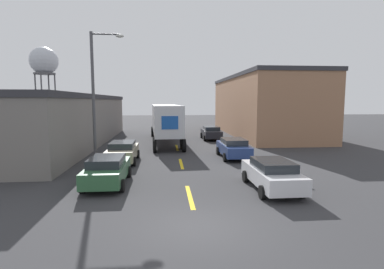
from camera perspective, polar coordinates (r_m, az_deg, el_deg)
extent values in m
plane|color=#333335|center=(10.58, 1.15, -17.28)|extent=(160.00, 160.00, 0.00)
cube|color=gold|center=(13.65, -0.42, -11.72)|extent=(0.20, 3.35, 0.01)
cube|color=gold|center=(20.44, -2.07, -5.57)|extent=(0.20, 3.35, 0.01)
cube|color=gold|center=(27.36, -2.88, -2.51)|extent=(0.20, 3.35, 0.01)
cube|color=slate|center=(31.56, -24.13, 2.17)|extent=(8.38, 27.31, 4.43)
cube|color=#333338|center=(31.50, -24.33, 6.55)|extent=(8.58, 27.51, 0.40)
cube|color=#9E7051|center=(39.09, 13.17, 5.12)|extent=(8.17, 22.08, 6.95)
cube|color=#333338|center=(39.19, 13.31, 10.50)|extent=(8.37, 22.28, 0.40)
cube|color=navy|center=(36.77, -5.70, 2.74)|extent=(2.46, 2.92, 2.72)
cube|color=silver|center=(29.45, -5.03, 3.04)|extent=(3.05, 11.33, 2.66)
cube|color=#194CA3|center=(23.86, -4.23, 2.25)|extent=(1.33, 0.10, 1.06)
cylinder|color=black|center=(37.31, -3.84, 0.71)|extent=(0.34, 1.11, 1.09)
cylinder|color=black|center=(37.19, -7.57, 0.65)|extent=(0.34, 1.11, 1.09)
cylinder|color=black|center=(36.20, -3.70, 0.54)|extent=(0.34, 1.11, 1.09)
cylinder|color=black|center=(36.08, -7.54, 0.48)|extent=(0.34, 1.11, 1.09)
cylinder|color=black|center=(26.38, -1.92, -1.65)|extent=(0.34, 1.11, 1.09)
cylinder|color=black|center=(26.22, -7.19, -1.75)|extent=(0.34, 1.11, 1.09)
cylinder|color=black|center=(25.00, -1.56, -2.10)|extent=(0.34, 1.11, 1.09)
cylinder|color=black|center=(24.83, -7.12, -2.21)|extent=(0.34, 1.11, 1.09)
cube|color=silver|center=(15.01, 14.94, -7.59)|extent=(1.81, 4.46, 0.73)
cube|color=#23282D|center=(14.77, 15.18, -5.55)|extent=(1.59, 2.32, 0.41)
cylinder|color=black|center=(16.67, 16.20, -7.52)|extent=(0.22, 0.61, 0.61)
cylinder|color=black|center=(16.11, 10.14, -7.85)|extent=(0.22, 0.61, 0.61)
cylinder|color=black|center=(14.23, 20.31, -10.09)|extent=(0.22, 0.61, 0.61)
cylinder|color=black|center=(13.56, 13.28, -10.67)|extent=(0.22, 0.61, 0.61)
cube|color=black|center=(33.20, 3.66, 0.23)|extent=(1.81, 4.46, 0.73)
cube|color=#23282D|center=(33.02, 3.70, 1.19)|extent=(1.59, 2.32, 0.41)
cylinder|color=black|center=(34.75, 4.77, -0.11)|extent=(0.22, 0.61, 0.61)
cylinder|color=black|center=(34.48, 1.81, -0.14)|extent=(0.22, 0.61, 0.61)
cylinder|color=black|center=(32.05, 5.63, -0.67)|extent=(0.22, 0.61, 0.61)
cylinder|color=black|center=(31.76, 2.42, -0.71)|extent=(0.22, 0.61, 0.61)
cube|color=tan|center=(21.39, -13.04, -3.37)|extent=(1.81, 4.46, 0.73)
cube|color=#23282D|center=(21.17, -13.13, -1.91)|extent=(1.59, 2.32, 0.41)
cylinder|color=black|center=(22.70, -10.28, -3.68)|extent=(0.22, 0.61, 0.61)
cylinder|color=black|center=(22.94, -14.79, -3.69)|extent=(0.22, 0.61, 0.61)
cylinder|color=black|center=(20.00, -10.98, -5.07)|extent=(0.22, 0.61, 0.61)
cylinder|color=black|center=(20.26, -16.09, -5.06)|extent=(0.22, 0.61, 0.61)
cube|color=#2D5B38|center=(15.94, -15.80, -6.80)|extent=(1.81, 4.46, 0.73)
cube|color=#23282D|center=(15.69, -15.95, -4.87)|extent=(1.59, 2.32, 0.41)
cylinder|color=black|center=(17.21, -11.93, -6.97)|extent=(0.22, 0.61, 0.61)
cylinder|color=black|center=(17.52, -17.86, -6.90)|extent=(0.22, 0.61, 0.61)
cylinder|color=black|center=(14.56, -13.21, -9.47)|extent=(0.22, 0.61, 0.61)
cylinder|color=black|center=(14.92, -20.20, -9.31)|extent=(0.22, 0.61, 0.61)
cube|color=navy|center=(22.67, 7.86, -2.72)|extent=(1.81, 4.46, 0.73)
cube|color=#23282D|center=(22.46, 7.96, -1.33)|extent=(1.59, 2.32, 0.41)
cylinder|color=black|center=(24.27, 9.20, -3.01)|extent=(0.22, 0.61, 0.61)
cylinder|color=black|center=(23.89, 4.99, -3.10)|extent=(0.22, 0.61, 0.61)
cylinder|color=black|center=(21.64, 11.02, -4.20)|extent=(0.22, 0.61, 0.61)
cylinder|color=black|center=(21.21, 6.31, -4.33)|extent=(0.22, 0.61, 0.61)
cylinder|color=#47474C|center=(69.21, -24.54, 6.49)|extent=(0.28, 0.28, 10.05)
cylinder|color=#47474C|center=(71.73, -25.52, 6.43)|extent=(0.28, 0.28, 10.05)
cylinder|color=#47474C|center=(70.60, -27.58, 6.33)|extent=(0.28, 0.28, 10.05)
cylinder|color=#47474C|center=(68.04, -26.67, 6.40)|extent=(0.28, 0.28, 10.05)
cylinder|color=#4C4C51|center=(70.10, -26.27, 10.36)|extent=(4.22, 4.22, 0.30)
sphere|color=#B7BCC6|center=(70.35, -26.38, 12.46)|extent=(5.63, 5.63, 5.63)
cylinder|color=#4C4C51|center=(21.21, -18.26, 6.45)|extent=(0.20, 0.20, 8.76)
cylinder|color=#4C4C51|center=(21.47, -16.17, 17.90)|extent=(1.84, 0.11, 0.11)
ellipsoid|color=silver|center=(21.30, -13.60, 17.79)|extent=(0.56, 0.32, 0.22)
cylinder|color=silver|center=(16.58, 19.55, -7.66)|extent=(0.22, 0.22, 0.65)
sphere|color=silver|center=(16.49, 19.60, -6.35)|extent=(0.20, 0.20, 0.20)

